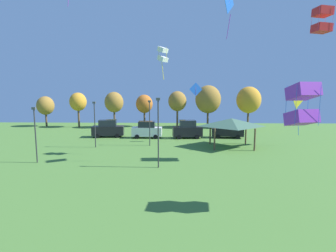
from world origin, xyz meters
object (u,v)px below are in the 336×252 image
at_px(light_post_0, 35,131).
at_px(parked_car_second_from_left, 147,130).
at_px(kite_flying_3, 322,20).
at_px(light_post_3, 95,122).
at_px(kite_flying_1, 302,105).
at_px(kite_flying_6, 300,98).
at_px(kite_flying_4, 196,89).
at_px(park_pavilion, 232,122).
at_px(kite_flying_0, 163,54).
at_px(treeline_tree_4, 177,101).
at_px(parked_car_rightmost_in_row, 227,130).
at_px(treeline_tree_1, 78,102).
at_px(light_post_2, 150,120).
at_px(treeline_tree_0, 45,106).
at_px(treeline_tree_2, 114,102).
at_px(treeline_tree_6, 249,100).
at_px(treeline_tree_3, 144,104).
at_px(kite_flying_9, 229,4).
at_px(parked_car_leftmost, 108,129).
at_px(parked_car_third_from_left, 187,129).
at_px(treeline_tree_5, 208,99).
at_px(light_post_1, 158,129).

bearing_deg(light_post_0, parked_car_second_from_left, 56.65).
distance_m(kite_flying_3, light_post_3, 26.16).
height_order(kite_flying_1, kite_flying_6, kite_flying_6).
bearing_deg(kite_flying_4, kite_flying_6, -9.79).
bearing_deg(park_pavilion, kite_flying_3, -45.74).
bearing_deg(kite_flying_0, treeline_tree_4, 85.71).
bearing_deg(park_pavilion, parked_car_rightmost_in_row, 82.70).
xyz_separation_m(kite_flying_4, treeline_tree_1, (-21.46, 14.59, -2.28)).
xyz_separation_m(kite_flying_1, treeline_tree_4, (-6.68, 35.73, -1.12)).
xyz_separation_m(kite_flying_4, light_post_2, (-5.98, -2.59, -3.88)).
xyz_separation_m(treeline_tree_0, treeline_tree_4, (26.07, -0.57, 0.90)).
relative_size(treeline_tree_2, treeline_tree_6, 0.87).
bearing_deg(treeline_tree_3, kite_flying_6, -39.95).
xyz_separation_m(kite_flying_4, kite_flying_9, (2.06, -10.63, 7.51)).
relative_size(kite_flying_3, light_post_3, 0.40).
relative_size(kite_flying_4, light_post_2, 0.31).
distance_m(kite_flying_0, kite_flying_3, 15.22).
distance_m(parked_car_leftmost, treeline_tree_6, 26.58).
bearing_deg(parked_car_leftmost, parked_car_second_from_left, -12.61).
relative_size(kite_flying_0, kite_flying_9, 0.80).
xyz_separation_m(treeline_tree_3, treeline_tree_4, (6.47, -0.75, 0.55)).
bearing_deg(light_post_2, parked_car_leftmost, 138.21).
distance_m(kite_flying_3, parked_car_third_from_left, 21.18).
relative_size(parked_car_third_from_left, treeline_tree_2, 0.66).
height_order(kite_flying_0, light_post_3, kite_flying_0).
distance_m(parked_car_leftmost, treeline_tree_5, 20.24).
relative_size(kite_flying_6, treeline_tree_4, 0.91).
bearing_deg(parked_car_second_from_left, kite_flying_4, -22.38).
bearing_deg(light_post_0, kite_flying_0, 15.64).
height_order(kite_flying_0, treeline_tree_5, kite_flying_0).
bearing_deg(kite_flying_1, parked_car_third_from_left, 102.58).
bearing_deg(parked_car_leftmost, treeline_tree_5, 27.60).
distance_m(parked_car_third_from_left, treeline_tree_4, 12.75).
bearing_deg(kite_flying_1, park_pavilion, 90.39).
bearing_deg(treeline_tree_5, kite_flying_6, -61.33).
relative_size(kite_flying_4, parked_car_leftmost, 0.37).
height_order(kite_flying_4, light_post_3, kite_flying_4).
xyz_separation_m(light_post_2, treeline_tree_3, (-2.84, 18.45, 1.17)).
bearing_deg(treeline_tree_1, treeline_tree_0, 171.11).
distance_m(kite_flying_6, treeline_tree_5, 19.32).
xyz_separation_m(light_post_0, treeline_tree_3, (7.31, 26.86, 1.36)).
xyz_separation_m(treeline_tree_0, treeline_tree_5, (31.90, -0.94, 1.29)).
relative_size(kite_flying_0, light_post_2, 0.59).
height_order(kite_flying_9, treeline_tree_3, kite_flying_9).
bearing_deg(treeline_tree_4, light_post_3, -118.39).
xyz_separation_m(park_pavilion, treeline_tree_0, (-32.62, 18.84, 1.02)).
bearing_deg(park_pavilion, treeline_tree_3, 124.41).
bearing_deg(kite_flying_9, light_post_1, -165.11).
xyz_separation_m(kite_flying_3, parked_car_leftmost, (-23.68, 13.50, -12.10)).
bearing_deg(park_pavilion, parked_car_second_from_left, 151.15).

